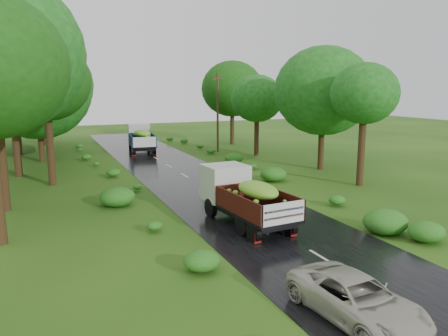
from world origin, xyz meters
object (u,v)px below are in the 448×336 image
truck_far (141,137)px  car (356,298)px  truck_near (243,194)px  utility_pole (218,112)px

truck_far → car: truck_far is taller
truck_near → utility_pole: utility_pole is taller
truck_near → truck_far: truck_far is taller
car → utility_pole: 30.50m
utility_pole → truck_far: bearing=143.4°
truck_far → car: (-1.40, -32.08, -0.81)m
truck_far → car: 32.12m
truck_near → truck_far: bearing=83.9°
truck_near → utility_pole: size_ratio=0.80×
truck_far → car: size_ratio=1.48×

